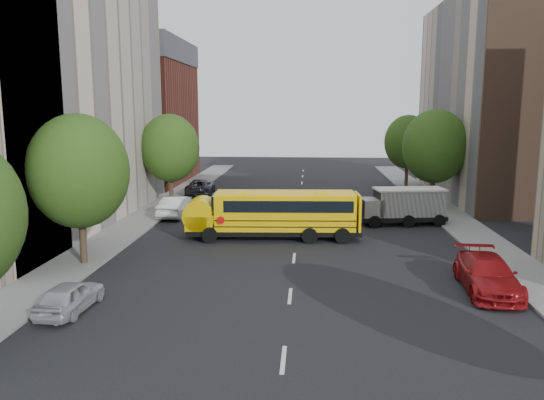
# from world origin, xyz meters

# --- Properties ---
(ground) EXTENTS (120.00, 120.00, 0.00)m
(ground) POSITION_xyz_m (0.00, 0.00, 0.00)
(ground) COLOR black
(ground) RESTS_ON ground
(sidewalk_left) EXTENTS (3.00, 80.00, 0.12)m
(sidewalk_left) POSITION_xyz_m (-11.50, 5.00, 0.06)
(sidewalk_left) COLOR slate
(sidewalk_left) RESTS_ON ground
(sidewalk_right) EXTENTS (3.00, 80.00, 0.12)m
(sidewalk_right) POSITION_xyz_m (11.50, 5.00, 0.06)
(sidewalk_right) COLOR slate
(sidewalk_right) RESTS_ON ground
(lane_markings) EXTENTS (0.15, 64.00, 0.01)m
(lane_markings) POSITION_xyz_m (0.00, 10.00, 0.01)
(lane_markings) COLOR silver
(lane_markings) RESTS_ON ground
(building_left_cream) EXTENTS (10.00, 26.00, 20.00)m
(building_left_cream) POSITION_xyz_m (-18.00, 6.00, 10.00)
(building_left_cream) COLOR beige
(building_left_cream) RESTS_ON ground
(building_left_redbrick) EXTENTS (10.00, 15.00, 13.00)m
(building_left_redbrick) POSITION_xyz_m (-18.00, 28.00, 6.50)
(building_left_redbrick) COLOR maroon
(building_left_redbrick) RESTS_ON ground
(building_right_far) EXTENTS (10.00, 22.00, 18.00)m
(building_right_far) POSITION_xyz_m (18.00, 20.00, 9.00)
(building_right_far) COLOR #C5B499
(building_right_far) RESTS_ON ground
(street_tree_1) EXTENTS (5.12, 5.12, 7.90)m
(street_tree_1) POSITION_xyz_m (-11.00, -4.00, 4.95)
(street_tree_1) COLOR #38281C
(street_tree_1) RESTS_ON ground
(street_tree_2) EXTENTS (4.99, 4.99, 7.71)m
(street_tree_2) POSITION_xyz_m (-11.00, 14.00, 4.83)
(street_tree_2) COLOR #38281C
(street_tree_2) RESTS_ON ground
(street_tree_4) EXTENTS (5.25, 5.25, 8.10)m
(street_tree_4) POSITION_xyz_m (11.00, 14.00, 5.08)
(street_tree_4) COLOR #38281C
(street_tree_4) RESTS_ON ground
(street_tree_5) EXTENTS (4.86, 4.86, 7.51)m
(street_tree_5) POSITION_xyz_m (11.00, 26.00, 4.70)
(street_tree_5) COLOR #38281C
(street_tree_5) RESTS_ON ground
(school_bus) EXTENTS (10.93, 3.15, 3.05)m
(school_bus) POSITION_xyz_m (-1.51, 2.42, 1.70)
(school_bus) COLOR black
(school_bus) RESTS_ON ground
(safari_truck) EXTENTS (6.30, 3.07, 2.59)m
(safari_truck) POSITION_xyz_m (7.41, 7.24, 1.37)
(safari_truck) COLOR black
(safari_truck) RESTS_ON ground
(parked_car_0) EXTENTS (1.74, 3.84, 1.28)m
(parked_car_0) POSITION_xyz_m (-8.80, -10.40, 0.64)
(parked_car_0) COLOR #B3B3BA
(parked_car_0) RESTS_ON ground
(parked_car_1) EXTENTS (2.17, 4.97, 1.59)m
(parked_car_1) POSITION_xyz_m (-9.19, 8.83, 0.79)
(parked_car_1) COLOR white
(parked_car_1) RESTS_ON ground
(parked_car_2) EXTENTS (2.93, 5.54, 1.49)m
(parked_car_2) POSITION_xyz_m (-9.60, 19.44, 0.74)
(parked_car_2) COLOR black
(parked_car_2) RESTS_ON ground
(parked_car_3) EXTENTS (2.50, 5.53, 1.57)m
(parked_car_3) POSITION_xyz_m (8.80, -6.74, 0.79)
(parked_car_3) COLOR maroon
(parked_car_3) RESTS_ON ground
(parked_car_4) EXTENTS (1.80, 4.03, 1.34)m
(parked_car_4) POSITION_xyz_m (9.60, 14.55, 0.67)
(parked_car_4) COLOR #2E3751
(parked_car_4) RESTS_ON ground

